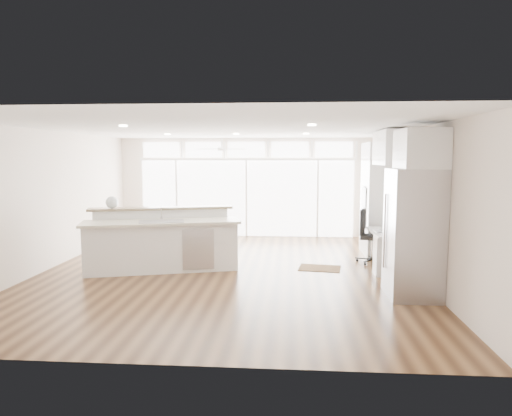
{
  "coord_description": "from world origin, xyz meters",
  "views": [
    {
      "loc": [
        1.19,
        -8.49,
        2.17
      ],
      "look_at": [
        0.51,
        0.6,
        1.16
      ],
      "focal_mm": 32.0,
      "sensor_mm": 36.0,
      "label": 1
    }
  ],
  "objects": [
    {
      "name": "wall_back",
      "position": [
        0.0,
        4.0,
        1.35
      ],
      "size": [
        7.0,
        0.04,
        2.7
      ],
      "primitive_type": "cube",
      "color": "silver",
      "rests_on": "floor"
    },
    {
      "name": "ceiling",
      "position": [
        0.0,
        0.0,
        2.7
      ],
      "size": [
        7.0,
        8.0,
        0.02
      ],
      "primitive_type": "cube",
      "color": "white",
      "rests_on": "wall_back"
    },
    {
      "name": "upper_cabinets",
      "position": [
        3.17,
        0.3,
        2.35
      ],
      "size": [
        0.64,
        1.3,
        0.64
      ],
      "primitive_type": "cube",
      "color": "white",
      "rests_on": "wall_right"
    },
    {
      "name": "recessed_lights",
      "position": [
        0.0,
        0.2,
        2.68
      ],
      "size": [
        3.4,
        3.0,
        0.02
      ],
      "primitive_type": "cube",
      "color": "white",
      "rests_on": "ceiling"
    },
    {
      "name": "desk_window",
      "position": [
        3.46,
        0.3,
        1.55
      ],
      "size": [
        0.04,
        0.85,
        0.85
      ],
      "primitive_type": "cube",
      "color": "white",
      "rests_on": "wall_right"
    },
    {
      "name": "wall_right",
      "position": [
        3.5,
        0.0,
        1.35
      ],
      "size": [
        0.04,
        8.0,
        2.7
      ],
      "primitive_type": "cube",
      "color": "silver",
      "rests_on": "floor"
    },
    {
      "name": "fridge_cabinet",
      "position": [
        3.17,
        -1.35,
        2.3
      ],
      "size": [
        0.64,
        0.9,
        0.6
      ],
      "primitive_type": "cube",
      "color": "white",
      "rests_on": "wall_right"
    },
    {
      "name": "rug",
      "position": [
        1.79,
        0.36,
        0.01
      ],
      "size": [
        0.88,
        0.69,
        0.01
      ],
      "primitive_type": "cube",
      "rotation": [
        0.0,
        0.0,
        -0.15
      ],
      "color": "#342010",
      "rests_on": "floor"
    },
    {
      "name": "floor",
      "position": [
        0.0,
        0.0,
        -0.01
      ],
      "size": [
        7.0,
        8.0,
        0.02
      ],
      "primitive_type": "cube",
      "color": "#3A2312",
      "rests_on": "ground"
    },
    {
      "name": "wall_front",
      "position": [
        0.0,
        -4.0,
        1.35
      ],
      "size": [
        7.0,
        0.04,
        2.7
      ],
      "primitive_type": "cube",
      "color": "silver",
      "rests_on": "floor"
    },
    {
      "name": "framed_photos",
      "position": [
        3.46,
        0.92,
        1.4
      ],
      "size": [
        0.06,
        0.22,
        0.8
      ],
      "primitive_type": "cube",
      "color": "black",
      "rests_on": "wall_right"
    },
    {
      "name": "keyboard",
      "position": [
        2.88,
        0.3,
        0.77
      ],
      "size": [
        0.14,
        0.33,
        0.02
      ],
      "primitive_type": "cube",
      "rotation": [
        0.0,
        0.0,
        0.08
      ],
      "color": "silver",
      "rests_on": "desk_nook"
    },
    {
      "name": "desk_nook",
      "position": [
        3.13,
        0.3,
        0.38
      ],
      "size": [
        0.72,
        1.3,
        0.76
      ],
      "primitive_type": "cube",
      "color": "white",
      "rests_on": "floor"
    },
    {
      "name": "ceiling_fan",
      "position": [
        -0.5,
        2.8,
        2.48
      ],
      "size": [
        1.16,
        1.16,
        0.32
      ],
      "primitive_type": "cube",
      "color": "white",
      "rests_on": "ceiling"
    },
    {
      "name": "potted_plant",
      "position": [
        3.17,
        1.8,
        2.62
      ],
      "size": [
        0.33,
        0.36,
        0.24
      ],
      "primitive_type": "imported",
      "rotation": [
        0.0,
        0.0,
        0.17
      ],
      "color": "#2D5A26",
      "rests_on": "oven_cabinet"
    },
    {
      "name": "transom_row",
      "position": [
        0.0,
        3.94,
        2.38
      ],
      "size": [
        5.9,
        0.06,
        0.4
      ],
      "primitive_type": "cube",
      "color": "white",
      "rests_on": "wall_back"
    },
    {
      "name": "monitor",
      "position": [
        3.05,
        0.3,
        0.97
      ],
      "size": [
        0.17,
        0.52,
        0.42
      ],
      "primitive_type": "cube",
      "rotation": [
        0.0,
        0.0,
        -0.17
      ],
      "color": "black",
      "rests_on": "desk_nook"
    },
    {
      "name": "glass_wall",
      "position": [
        0.0,
        3.94,
        1.05
      ],
      "size": [
        5.8,
        0.06,
        2.08
      ],
      "primitive_type": "cube",
      "color": "white",
      "rests_on": "wall_back"
    },
    {
      "name": "fishbowl",
      "position": [
        -2.28,
        0.14,
        1.3
      ],
      "size": [
        0.29,
        0.29,
        0.24
      ],
      "primitive_type": "sphere",
      "rotation": [
        0.0,
        0.0,
        0.22
      ],
      "color": "silver",
      "rests_on": "kitchen_island"
    },
    {
      "name": "oven_cabinet",
      "position": [
        3.17,
        1.8,
        1.25
      ],
      "size": [
        0.64,
        1.2,
        2.5
      ],
      "primitive_type": "cube",
      "color": "white",
      "rests_on": "floor"
    },
    {
      "name": "wall_left",
      "position": [
        -3.5,
        0.0,
        1.35
      ],
      "size": [
        0.04,
        8.0,
        2.7
      ],
      "primitive_type": "cube",
      "color": "silver",
      "rests_on": "floor"
    },
    {
      "name": "office_chair",
      "position": [
        2.9,
        0.93,
        0.55
      ],
      "size": [
        0.7,
        0.67,
        1.1
      ],
      "primitive_type": "cube",
      "rotation": [
        0.0,
        0.0,
        -0.3
      ],
      "color": "black",
      "rests_on": "floor"
    },
    {
      "name": "refrigerator",
      "position": [
        3.11,
        -1.35,
        1.0
      ],
      "size": [
        0.76,
        0.9,
        2.0
      ],
      "primitive_type": "cube",
      "color": "#A5A4A8",
      "rests_on": "floor"
    },
    {
      "name": "kitchen_island",
      "position": [
        -1.26,
        0.01,
        0.59
      ],
      "size": [
        3.16,
        1.87,
        1.18
      ],
      "primitive_type": "cube",
      "rotation": [
        0.0,
        0.0,
        0.27
      ],
      "color": "white",
      "rests_on": "floor"
    }
  ]
}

